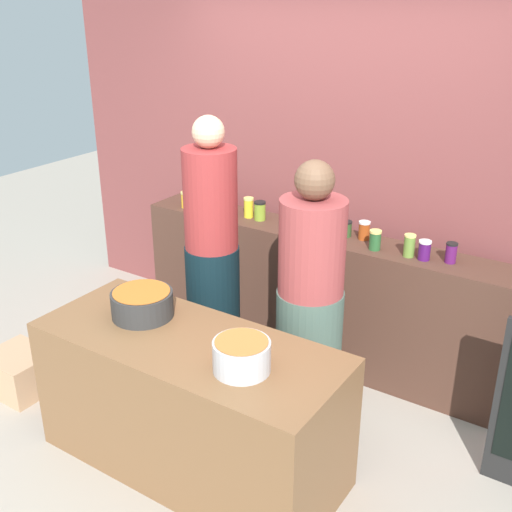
{
  "coord_description": "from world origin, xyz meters",
  "views": [
    {
      "loc": [
        1.86,
        -2.48,
        2.5
      ],
      "look_at": [
        0.0,
        0.35,
        1.05
      ],
      "focal_mm": 44.12,
      "sensor_mm": 36.0,
      "label": 1
    }
  ],
  "objects": [
    {
      "name": "ground",
      "position": [
        0.0,
        0.0,
        0.0
      ],
      "size": [
        12.0,
        12.0,
        0.0
      ],
      "primitive_type": "plane",
      "color": "#9D9385"
    },
    {
      "name": "storefront_wall",
      "position": [
        0.0,
        1.45,
        1.5
      ],
      "size": [
        4.8,
        0.12,
        3.0
      ],
      "primitive_type": "cube",
      "color": "brown",
      "rests_on": "ground"
    },
    {
      "name": "display_shelf",
      "position": [
        0.0,
        1.1,
        0.48
      ],
      "size": [
        2.7,
        0.36,
        0.96
      ],
      "primitive_type": "cube",
      "color": "#492D22",
      "rests_on": "ground"
    },
    {
      "name": "prep_table",
      "position": [
        0.0,
        -0.3,
        0.4
      ],
      "size": [
        1.7,
        0.7,
        0.8
      ],
      "primitive_type": "cube",
      "color": "brown",
      "rests_on": "ground"
    },
    {
      "name": "preserve_jar_0",
      "position": [
        -1.08,
        1.03,
        1.02
      ],
      "size": [
        0.09,
        0.09,
        0.12
      ],
      "color": "gold",
      "rests_on": "display_shelf"
    },
    {
      "name": "preserve_jar_1",
      "position": [
        -0.87,
        1.15,
        1.03
      ],
      "size": [
        0.09,
        0.09,
        0.13
      ],
      "color": "#B33823",
      "rests_on": "display_shelf"
    },
    {
      "name": "preserve_jar_2",
      "position": [
        -0.56,
        1.1,
        1.03
      ],
      "size": [
        0.07,
        0.07,
        0.15
      ],
      "color": "gold",
      "rests_on": "display_shelf"
    },
    {
      "name": "preserve_jar_3",
      "position": [
        -0.46,
        1.1,
        1.03
      ],
      "size": [
        0.09,
        0.09,
        0.14
      ],
      "color": "olive",
      "rests_on": "display_shelf"
    },
    {
      "name": "preserve_jar_4",
      "position": [
        0.2,
        1.14,
        1.01
      ],
      "size": [
        0.08,
        0.08,
        0.11
      ],
      "color": "#2B4723",
      "rests_on": "display_shelf"
    },
    {
      "name": "preserve_jar_5",
      "position": [
        0.32,
        1.16,
        1.02
      ],
      "size": [
        0.08,
        0.08,
        0.12
      ],
      "color": "#993E16",
      "rests_on": "display_shelf"
    },
    {
      "name": "preserve_jar_6",
      "position": [
        0.46,
        1.04,
        1.02
      ],
      "size": [
        0.08,
        0.08,
        0.13
      ],
      "color": "#27592C",
      "rests_on": "display_shelf"
    },
    {
      "name": "preserve_jar_7",
      "position": [
        0.68,
        1.05,
        1.03
      ],
      "size": [
        0.07,
        0.07,
        0.14
      ],
      "color": "olive",
      "rests_on": "display_shelf"
    },
    {
      "name": "preserve_jar_8",
      "position": [
        0.77,
        1.05,
        1.02
      ],
      "size": [
        0.08,
        0.08,
        0.12
      ],
      "color": "#441357",
      "rests_on": "display_shelf"
    },
    {
      "name": "preserve_jar_9",
      "position": [
        0.92,
        1.1,
        1.02
      ],
      "size": [
        0.07,
        0.07,
        0.13
      ],
      "color": "#521753",
      "rests_on": "display_shelf"
    },
    {
      "name": "cooking_pot_left",
      "position": [
        -0.38,
        -0.23,
        0.88
      ],
      "size": [
        0.35,
        0.35,
        0.15
      ],
      "color": "#2D2D2D",
      "rests_on": "prep_table"
    },
    {
      "name": "cooking_pot_center",
      "position": [
        0.39,
        -0.37,
        0.88
      ],
      "size": [
        0.28,
        0.28,
        0.16
      ],
      "color": "#B7B7BC",
      "rests_on": "prep_table"
    },
    {
      "name": "cook_with_tongs",
      "position": [
        -0.35,
        0.38,
        0.84
      ],
      "size": [
        0.34,
        0.34,
        1.83
      ],
      "color": "black",
      "rests_on": "ground"
    },
    {
      "name": "cook_in_cap",
      "position": [
        0.35,
        0.38,
        0.75
      ],
      "size": [
        0.39,
        0.39,
        1.67
      ],
      "color": "#445A4F",
      "rests_on": "ground"
    },
    {
      "name": "bread_crate",
      "position": [
        -1.41,
        -0.38,
        0.14
      ],
      "size": [
        0.41,
        0.36,
        0.28
      ],
      "primitive_type": "cube",
      "rotation": [
        0.0,
        0.0,
        -0.01
      ],
      "color": "tan",
      "rests_on": "ground"
    }
  ]
}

